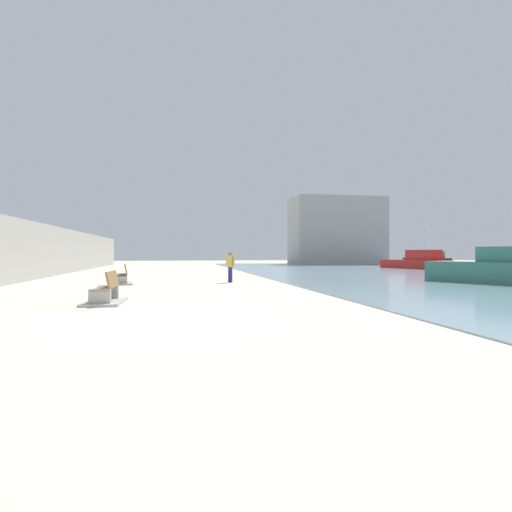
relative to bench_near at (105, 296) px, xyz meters
The scene contains 10 objects.
ground_plane 14.08m from the bench_near, 83.93° to the left, with size 120.00×120.00×0.00m, color beige.
seawall 15.30m from the bench_near, 113.24° to the left, with size 0.80×64.00×3.28m, color #9E9E99.
water_bay 29.08m from the bench_near, 28.78° to the left, with size 36.00×68.00×0.04m, color #7A99A8.
bench_near is the anchor object (origin of this frame).
bench_far 8.52m from the bench_near, 93.22° to the left, with size 1.30×2.20×0.98m.
person_walking 10.01m from the bench_near, 60.62° to the left, with size 0.42×0.39×1.59m.
boat_far_right 18.28m from the bench_near, 16.42° to the left, with size 4.51×6.41×1.79m.
boat_outer 34.60m from the bench_near, 44.68° to the left, with size 3.73×7.66×1.77m.
boat_far_left 46.97m from the bench_near, 47.12° to the left, with size 3.83×5.78×7.18m.
harbor_building 48.25m from the bench_near, 60.90° to the left, with size 12.00×6.00×8.85m, color #9E9E99.
Camera 1 is at (0.54, -9.97, 1.52)m, focal length 31.10 mm.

